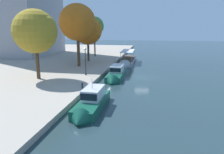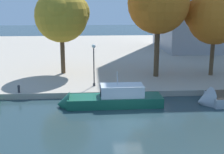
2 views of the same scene
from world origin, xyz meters
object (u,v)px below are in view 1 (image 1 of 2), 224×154
tree_1 (77,23)px  tour_boat_2 (127,62)px  tree_0 (87,30)px  tree_2 (36,30)px  tree_3 (94,26)px  motor_yacht_1 (116,75)px  lamp_post (85,57)px  mooring_bollard_0 (82,85)px  motor_yacht_0 (91,105)px

tree_1 → tour_boat_2: bearing=-46.1°
tree_0 → tree_1: size_ratio=0.83×
tree_0 → tree_2: tree_2 is taller
tree_0 → tree_3: bearing=4.8°
tree_1 → tree_3: 16.24m
motor_yacht_1 → tree_2: 15.07m
lamp_post → tree_1: size_ratio=0.37×
mooring_bollard_0 → tree_3: (32.17, 7.28, 8.04)m
tree_0 → tree_1: (-7.00, -0.20, 1.53)m
lamp_post → tree_3: tree_3 is taller
motor_yacht_1 → tour_boat_2: motor_yacht_1 is taller
tree_2 → motor_yacht_0: bearing=-130.5°
motor_yacht_0 → motor_yacht_1: bearing=-180.0°
motor_yacht_1 → tree_0: 18.36m
motor_yacht_1 → tree_2: size_ratio=0.94×
motor_yacht_0 → tour_boat_2: size_ratio=0.57×
motor_yacht_1 → tree_2: (-5.09, 11.89, 7.74)m
motor_yacht_1 → lamp_post: (-1.36, 5.14, 3.20)m
mooring_bollard_0 → lamp_post: lamp_post is taller
motor_yacht_1 → tree_0: bearing=-145.7°
mooring_bollard_0 → tree_3: size_ratio=0.07×
motor_yacht_0 → motor_yacht_1: size_ratio=0.83×
lamp_post → motor_yacht_1: bearing=-75.2°
tour_boat_2 → motor_yacht_0: bearing=-1.5°
motor_yacht_0 → lamp_post: (13.76, 4.99, 3.13)m
tour_boat_2 → tree_3: 15.32m
tour_boat_2 → tree_3: bearing=-125.5°
motor_yacht_1 → lamp_post: 6.21m
motor_yacht_1 → tree_3: tree_3 is taller
lamp_post → tree_3: size_ratio=0.43×
motor_yacht_0 → tree_2: tree_2 is taller
motor_yacht_1 → tree_2: tree_2 is taller
motor_yacht_1 → tree_1: bearing=-126.2°
motor_yacht_0 → tree_3: 40.24m
motor_yacht_0 → tour_boat_2: 30.88m
tour_boat_2 → lamp_post: bearing=-18.1°
motor_yacht_1 → tree_0: size_ratio=0.95×
tree_1 → tree_3: (16.20, 0.97, -0.60)m
tree_1 → tree_3: tree_1 is taller
tour_boat_2 → tree_2: (-20.85, 11.95, 7.87)m
motor_yacht_0 → tree_1: (21.79, 9.23, 9.09)m
lamp_post → mooring_bollard_0: bearing=-165.3°
lamp_post → tree_2: tree_2 is taller
lamp_post → tree_1: (8.03, 4.24, 5.96)m
tour_boat_2 → mooring_bollard_0: bearing=-8.3°
tour_boat_2 → tree_2: bearing=-31.0°
motor_yacht_1 → lamp_post: bearing=-75.9°
tree_1 → tree_2: tree_1 is taller
tour_boat_2 → tree_3: (7.12, 10.41, 8.69)m
tour_boat_2 → mooring_bollard_0: (-25.05, 3.13, 0.66)m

